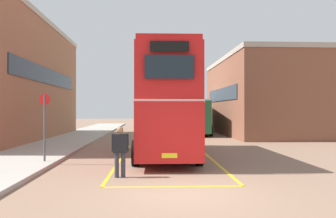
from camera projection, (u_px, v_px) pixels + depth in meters
The scene contains 9 objects.
ground_plane at pixel (162, 143), 23.62m from camera, with size 135.60×135.60×0.00m, color #846651.
sidewalk_left at pixel (69, 139), 25.68m from camera, with size 4.00×57.60×0.14m, color #A39E93.
brick_building_left at pixel (11, 79), 25.97m from camera, with size 5.44×19.90×8.68m.
depot_building_right at pixel (261, 96), 32.21m from camera, with size 7.18×15.67×6.74m.
double_decker_bus at pixel (165, 102), 17.08m from camera, with size 2.83×9.97×4.75m.
single_deck_bus at pixel (196, 116), 32.43m from camera, with size 3.35×9.08×3.02m.
pedestrian_boarding at pixel (120, 148), 11.59m from camera, with size 0.55×0.26×1.62m.
bus_stop_sign at pixel (45, 121), 14.29m from camera, with size 0.44×0.08×2.65m.
bay_marking_yellow at pixel (167, 161), 15.22m from camera, with size 4.25×11.98×0.01m.
Camera 1 is at (-0.83, -9.21, 2.15)m, focal length 38.89 mm.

